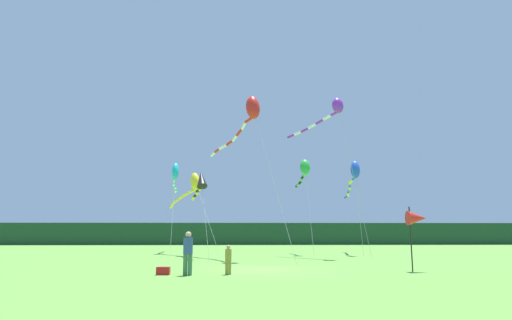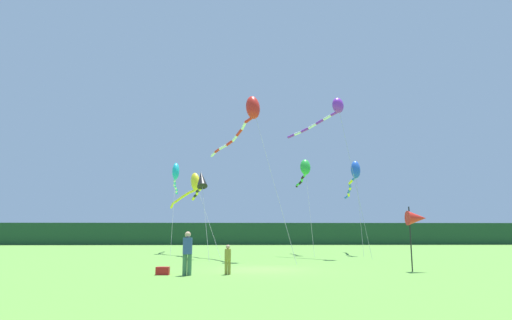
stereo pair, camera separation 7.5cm
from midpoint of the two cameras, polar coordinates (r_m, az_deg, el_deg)
ground_plane at (r=21.75m, az=0.43°, el=-14.27°), size 120.00×120.00×0.00m
distant_treeline at (r=66.67m, az=-1.14°, el=-9.72°), size 108.00×3.87×3.22m
person_adult at (r=18.96m, az=-9.09°, el=-11.75°), size 0.40×0.40×1.83m
person_child at (r=19.20m, az=-3.79°, el=-12.77°), size 0.28×0.28×1.26m
cooler_box at (r=19.48m, az=-12.26°, el=-14.11°), size 0.56×0.36×0.33m
banner_flag_pole at (r=22.03m, az=20.37°, el=-7.27°), size 0.90×0.70×3.00m
kite_cyan at (r=40.03m, az=-10.66°, el=-1.80°), size 1.18×9.30×8.20m
kite_blue at (r=37.04m, az=12.72°, el=-1.92°), size 1.28×9.14×7.68m
kite_black at (r=31.50m, az=-7.36°, el=-2.81°), size 1.97×6.49×6.35m
kite_green at (r=36.76m, az=6.35°, el=-1.22°), size 0.88×6.98×7.99m
kite_red at (r=30.36m, az=-0.96°, el=6.25°), size 5.73×10.26×11.27m
kite_purple at (r=33.85m, az=10.03°, el=6.54°), size 5.09×5.89×11.97m
kite_yellow at (r=35.81m, az=-8.39°, el=-3.25°), size 5.02×7.98×6.80m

